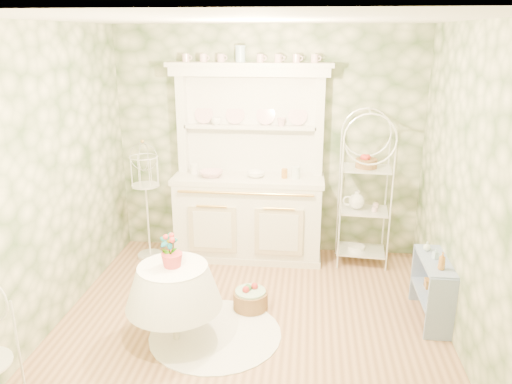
# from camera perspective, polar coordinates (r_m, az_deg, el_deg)

# --- Properties ---
(floor) EXTENTS (3.60, 3.60, 0.00)m
(floor) POSITION_cam_1_polar(r_m,az_deg,el_deg) (4.80, -0.66, -15.05)
(floor) COLOR tan
(floor) RESTS_ON ground
(ceiling) EXTENTS (3.60, 3.60, 0.00)m
(ceiling) POSITION_cam_1_polar(r_m,az_deg,el_deg) (4.04, -0.81, 19.16)
(ceiling) COLOR white
(ceiling) RESTS_ON floor
(wall_left) EXTENTS (3.60, 3.60, 0.00)m
(wall_left) POSITION_cam_1_polar(r_m,az_deg,el_deg) (4.78, -22.68, 1.18)
(wall_left) COLOR beige
(wall_left) RESTS_ON floor
(wall_right) EXTENTS (3.60, 3.60, 0.00)m
(wall_right) POSITION_cam_1_polar(r_m,az_deg,el_deg) (4.40, 23.24, -0.25)
(wall_right) COLOR beige
(wall_right) RESTS_ON floor
(wall_back) EXTENTS (3.60, 3.60, 0.00)m
(wall_back) POSITION_cam_1_polar(r_m,az_deg,el_deg) (5.96, 1.35, 5.61)
(wall_back) COLOR beige
(wall_back) RESTS_ON floor
(wall_front) EXTENTS (3.60, 3.60, 0.00)m
(wall_front) POSITION_cam_1_polar(r_m,az_deg,el_deg) (2.58, -5.60, -11.24)
(wall_front) COLOR beige
(wall_front) RESTS_ON floor
(kitchen_dresser) EXTENTS (1.87, 0.61, 2.29)m
(kitchen_dresser) POSITION_cam_1_polar(r_m,az_deg,el_deg) (5.76, -0.89, 3.08)
(kitchen_dresser) COLOR white
(kitchen_dresser) RESTS_ON floor
(bakers_rack) EXTENTS (0.59, 0.44, 1.79)m
(bakers_rack) POSITION_cam_1_polar(r_m,az_deg,el_deg) (5.80, 12.29, 0.20)
(bakers_rack) COLOR white
(bakers_rack) RESTS_ON floor
(side_shelf) EXTENTS (0.32, 0.72, 0.60)m
(side_shelf) POSITION_cam_1_polar(r_m,az_deg,el_deg) (5.03, 19.47, -10.57)
(side_shelf) COLOR #7F93B9
(side_shelf) RESTS_ON floor
(round_table) EXTENTS (0.88, 0.88, 0.73)m
(round_table) POSITION_cam_1_polar(r_m,az_deg,el_deg) (4.49, -9.30, -12.38)
(round_table) COLOR white
(round_table) RESTS_ON floor
(birdcage_stand) EXTENTS (0.37, 0.37, 1.52)m
(birdcage_stand) POSITION_cam_1_polar(r_m,az_deg,el_deg) (5.98, -12.43, -0.60)
(birdcage_stand) COLOR white
(birdcage_stand) RESTS_ON floor
(floor_basket) EXTENTS (0.35, 0.35, 0.21)m
(floor_basket) POSITION_cam_1_polar(r_m,az_deg,el_deg) (5.01, -0.64, -12.12)
(floor_basket) COLOR olive
(floor_basket) RESTS_ON floor
(lace_rug) EXTENTS (1.21, 1.21, 0.01)m
(lace_rug) POSITION_cam_1_polar(r_m,az_deg,el_deg) (4.70, -4.65, -15.85)
(lace_rug) COLOR white
(lace_rug) RESTS_ON floor
(bowl_floral) EXTENTS (0.30, 0.30, 0.07)m
(bowl_floral) POSITION_cam_1_polar(r_m,az_deg,el_deg) (5.81, -5.11, 1.84)
(bowl_floral) COLOR white
(bowl_floral) RESTS_ON kitchen_dresser
(bowl_white) EXTENTS (0.22, 0.22, 0.07)m
(bowl_white) POSITION_cam_1_polar(r_m,az_deg,el_deg) (5.77, -0.02, 1.79)
(bowl_white) COLOR white
(bowl_white) RESTS_ON kitchen_dresser
(cup_left) EXTENTS (0.15, 0.15, 0.09)m
(cup_left) POSITION_cam_1_polar(r_m,az_deg,el_deg) (5.86, -4.58, 7.94)
(cup_left) COLOR white
(cup_left) RESTS_ON kitchen_dresser
(cup_right) EXTENTS (0.11, 0.11, 0.09)m
(cup_right) POSITION_cam_1_polar(r_m,az_deg,el_deg) (5.78, 2.90, 7.84)
(cup_right) COLOR white
(cup_right) RESTS_ON kitchen_dresser
(potted_geranium) EXTENTS (0.16, 0.11, 0.30)m
(potted_geranium) POSITION_cam_1_polar(r_m,az_deg,el_deg) (4.26, -9.90, -6.78)
(potted_geranium) COLOR #3F7238
(potted_geranium) RESTS_ON round_table
(bottle_amber) EXTENTS (0.06, 0.06, 0.16)m
(bottle_amber) POSITION_cam_1_polar(r_m,az_deg,el_deg) (4.70, 20.47, -7.55)
(bottle_amber) COLOR #AE6E29
(bottle_amber) RESTS_ON side_shelf
(bottle_blue) EXTENTS (0.06, 0.06, 0.10)m
(bottle_blue) POSITION_cam_1_polar(r_m,az_deg,el_deg) (4.91, 19.83, -6.77)
(bottle_blue) COLOR #A2C1D3
(bottle_blue) RESTS_ON side_shelf
(bottle_glass) EXTENTS (0.08, 0.08, 0.09)m
(bottle_glass) POSITION_cam_1_polar(r_m,az_deg,el_deg) (5.06, 18.95, -6.01)
(bottle_glass) COLOR silver
(bottle_glass) RESTS_ON side_shelf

